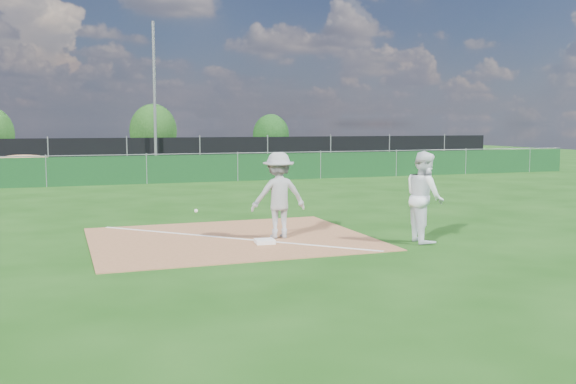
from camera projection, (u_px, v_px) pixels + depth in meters
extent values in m
plane|color=#15430E|center=(166.00, 196.00, 22.60)|extent=(90.00, 90.00, 0.00)
cube|color=#96603C|center=(230.00, 239.00, 14.18)|extent=(6.00, 5.00, 0.02)
cube|color=white|center=(230.00, 238.00, 14.18)|extent=(5.01, 5.01, 0.01)
cube|color=#0F3A18|center=(147.00, 170.00, 27.22)|extent=(44.00, 0.05, 1.20)
ellipsoid|color=#9D734C|center=(24.00, 168.00, 28.81)|extent=(3.38, 2.60, 1.17)
cube|color=black|center=(127.00, 154.00, 34.67)|extent=(46.00, 0.04, 1.80)
cube|color=black|center=(119.00, 165.00, 39.45)|extent=(46.00, 9.00, 0.01)
cylinder|color=slate|center=(155.00, 97.00, 34.57)|extent=(0.16, 0.16, 8.00)
cube|color=white|center=(265.00, 241.00, 13.57)|extent=(0.44, 0.44, 0.08)
imported|color=#ABACAE|center=(279.00, 195.00, 14.15)|extent=(1.26, 0.77, 1.90)
sphere|color=white|center=(196.00, 211.00, 13.63)|extent=(0.08, 0.08, 0.08)
imported|color=white|center=(424.00, 197.00, 13.74)|extent=(0.88, 1.06, 1.96)
imported|color=#9A9EA2|center=(36.00, 155.00, 36.65)|extent=(4.71, 3.02, 1.49)
imported|color=black|center=(76.00, 153.00, 38.47)|extent=(4.92, 2.91, 1.53)
imported|color=black|center=(189.00, 152.00, 41.33)|extent=(5.32, 3.85, 1.43)
cylinder|color=#382316|center=(154.00, 152.00, 46.02)|extent=(0.24, 0.24, 1.12)
ellipsoid|color=#194313|center=(153.00, 131.00, 45.86)|extent=(3.35, 3.35, 3.85)
cylinder|color=#382316|center=(271.00, 151.00, 49.26)|extent=(0.24, 0.24, 0.93)
ellipsoid|color=#123F12|center=(271.00, 135.00, 49.13)|extent=(2.78, 2.78, 3.20)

